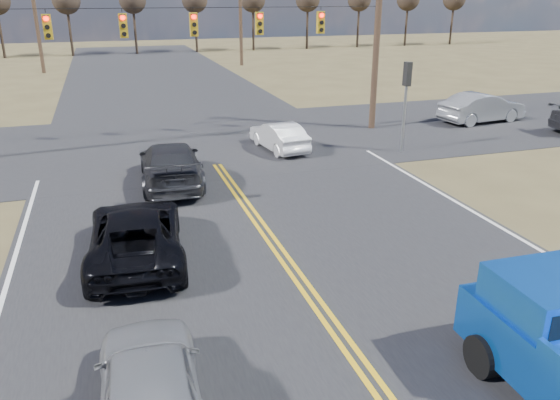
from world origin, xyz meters
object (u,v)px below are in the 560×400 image
object	(u,v)px
dgrey_car_queue	(170,164)
cross_car_east_near	(482,108)
silver_suv	(150,389)
black_suv	(136,234)
white_car_queue	(279,136)

from	to	relation	value
dgrey_car_queue	cross_car_east_near	size ratio (longest dim) A/B	1.10
dgrey_car_queue	silver_suv	bearing A→B (deg)	84.88
dgrey_car_queue	cross_car_east_near	world-z (taller)	cross_car_east_near
dgrey_car_queue	black_suv	bearing A→B (deg)	77.96
dgrey_car_queue	white_car_queue	bearing A→B (deg)	-144.30
silver_suv	dgrey_car_queue	size ratio (longest dim) A/B	0.80
silver_suv	white_car_queue	size ratio (longest dim) A/B	1.11
cross_car_east_near	silver_suv	bearing A→B (deg)	124.87
cross_car_east_near	dgrey_car_queue	bearing A→B (deg)	99.66
white_car_queue	dgrey_car_queue	size ratio (longest dim) A/B	0.72
white_car_queue	silver_suv	bearing A→B (deg)	58.17
black_suv	white_car_queue	size ratio (longest dim) A/B	1.34
silver_suv	dgrey_car_queue	xyz separation A→B (m)	(1.81, 12.06, 0.05)
silver_suv	black_suv	xyz separation A→B (m)	(0.19, 6.18, -0.01)
silver_suv	black_suv	world-z (taller)	silver_suv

